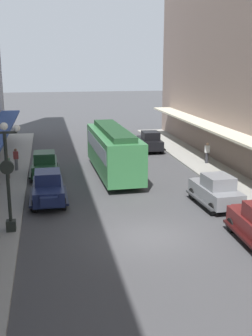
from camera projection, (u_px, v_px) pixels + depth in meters
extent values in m
plane|color=#424244|center=(150.00, 236.00, 19.36)|extent=(200.00, 200.00, 0.00)
cube|color=#19234C|center=(48.00, 191.00, 23.77)|extent=(1.73, 3.91, 0.80)
cube|color=#19234C|center=(48.00, 177.00, 23.82)|extent=(1.45, 1.71, 0.70)
cube|color=#8C9EA8|center=(48.00, 177.00, 23.82)|extent=(1.38, 1.68, 0.42)
cube|color=#19234C|center=(49.00, 202.00, 21.74)|extent=(0.94, 0.37, 0.52)
cube|color=black|center=(65.00, 195.00, 24.03)|extent=(0.26, 3.51, 0.12)
cube|color=black|center=(32.00, 197.00, 23.67)|extent=(0.26, 3.51, 0.12)
cylinder|color=black|center=(64.00, 204.00, 22.73)|extent=(0.22, 0.68, 0.68)
cylinder|color=black|center=(34.00, 206.00, 22.42)|extent=(0.22, 0.68, 0.68)
cylinder|color=black|center=(62.00, 190.00, 25.32)|extent=(0.22, 0.68, 0.68)
cylinder|color=black|center=(35.00, 191.00, 25.01)|extent=(0.22, 0.68, 0.68)
cube|color=#591919|center=(241.00, 210.00, 20.56)|extent=(0.95, 0.40, 0.52)
cube|color=black|center=(240.00, 235.00, 18.47)|extent=(0.37, 3.52, 0.12)
cylinder|color=black|center=(231.00, 225.00, 19.82)|extent=(0.25, 0.69, 0.68)
cube|color=#193D23|center=(45.00, 167.00, 29.31)|extent=(1.74, 3.92, 0.80)
cube|color=#193D23|center=(44.00, 157.00, 28.89)|extent=(1.46, 1.71, 0.70)
cube|color=#8C9EA8|center=(44.00, 157.00, 28.89)|extent=(1.38, 1.68, 0.42)
cube|color=#193D23|center=(45.00, 159.00, 31.33)|extent=(0.94, 0.37, 0.52)
cube|color=black|center=(31.00, 172.00, 29.23)|extent=(0.28, 3.51, 0.12)
cube|color=black|center=(59.00, 170.00, 29.56)|extent=(0.28, 3.51, 0.12)
cylinder|color=black|center=(34.00, 168.00, 30.57)|extent=(0.23, 0.68, 0.68)
cylinder|color=black|center=(56.00, 167.00, 30.85)|extent=(0.23, 0.68, 0.68)
cylinder|color=black|center=(33.00, 178.00, 27.97)|extent=(0.23, 0.68, 0.68)
cylinder|color=black|center=(57.00, 176.00, 28.25)|extent=(0.23, 0.68, 0.68)
cube|color=slate|center=(215.00, 193.00, 23.34)|extent=(1.88, 3.97, 0.80)
cube|color=slate|center=(218.00, 182.00, 22.92)|extent=(1.52, 1.76, 0.70)
cube|color=#8C9EA8|center=(218.00, 182.00, 22.92)|extent=(1.44, 1.73, 0.42)
cube|color=slate|center=(200.00, 182.00, 25.33)|extent=(0.95, 0.40, 0.52)
cube|color=#393A3D|center=(200.00, 200.00, 23.20)|extent=(0.40, 3.52, 0.12)
cube|color=#393A3D|center=(230.00, 197.00, 23.63)|extent=(0.40, 3.52, 0.12)
cylinder|color=black|center=(192.00, 194.00, 24.54)|extent=(0.25, 0.69, 0.68)
cylinder|color=black|center=(218.00, 192.00, 24.91)|extent=(0.25, 0.69, 0.68)
cylinder|color=black|center=(212.00, 209.00, 21.97)|extent=(0.25, 0.69, 0.68)
cylinder|color=black|center=(240.00, 207.00, 22.34)|extent=(0.25, 0.69, 0.68)
cube|color=black|center=(150.00, 143.00, 37.86)|extent=(1.80, 3.94, 0.80)
cube|color=black|center=(150.00, 135.00, 37.44)|extent=(1.48, 1.74, 0.70)
cube|color=#8C9EA8|center=(150.00, 135.00, 37.44)|extent=(1.41, 1.70, 0.42)
cube|color=black|center=(145.00, 138.00, 39.89)|extent=(0.94, 0.38, 0.52)
cube|color=black|center=(140.00, 147.00, 37.79)|extent=(0.33, 3.52, 0.12)
cube|color=black|center=(160.00, 146.00, 38.10)|extent=(0.33, 3.52, 0.12)
cylinder|color=black|center=(138.00, 145.00, 39.14)|extent=(0.24, 0.69, 0.68)
cylinder|color=black|center=(155.00, 144.00, 39.40)|extent=(0.24, 0.69, 0.68)
cylinder|color=black|center=(144.00, 151.00, 36.53)|extent=(0.24, 0.69, 0.68)
cylinder|color=black|center=(162.00, 150.00, 36.79)|extent=(0.24, 0.69, 0.68)
cube|color=#33723F|center=(113.00, 151.00, 29.46)|extent=(2.72, 9.66, 2.70)
cube|color=#1C3F23|center=(113.00, 130.00, 29.08)|extent=(1.70, 8.67, 0.36)
cube|color=#8C9EA8|center=(113.00, 145.00, 29.35)|extent=(2.73, 8.89, 0.95)
cube|color=black|center=(122.00, 183.00, 27.12)|extent=(2.03, 1.25, 0.40)
cube|color=black|center=(107.00, 163.00, 32.57)|extent=(2.03, 1.25, 0.40)
cube|color=black|center=(11.00, 225.00, 19.60)|extent=(0.44, 0.44, 0.50)
cylinder|color=black|center=(8.00, 178.00, 19.02)|extent=(0.16, 0.16, 4.20)
cube|color=black|center=(4.00, 133.00, 18.50)|extent=(1.10, 0.10, 0.10)
sphere|color=white|center=(17.00, 128.00, 18.56)|extent=(0.32, 0.32, 0.32)
sphere|color=white|center=(4.00, 126.00, 18.43)|extent=(0.36, 0.36, 0.36)
cylinder|color=black|center=(7.00, 167.00, 18.89)|extent=(0.64, 0.18, 0.64)
cylinder|color=silver|center=(7.00, 167.00, 18.99)|extent=(0.56, 0.02, 0.56)
cylinder|color=#B21E19|center=(226.00, 184.00, 25.91)|extent=(0.24, 0.24, 0.70)
sphere|color=#B21E19|center=(226.00, 178.00, 25.82)|extent=(0.20, 0.20, 0.20)
cylinder|color=slate|center=(16.00, 165.00, 30.58)|extent=(0.24, 0.24, 0.85)
cube|color=maroon|center=(16.00, 155.00, 30.41)|extent=(0.36, 0.22, 0.56)
sphere|color=brown|center=(15.00, 150.00, 30.31)|extent=(0.22, 0.22, 0.22)
cylinder|color=#4C4238|center=(8.00, 172.00, 28.43)|extent=(0.24, 0.24, 0.85)
cube|color=#4C724C|center=(7.00, 162.00, 28.25)|extent=(0.36, 0.22, 0.56)
sphere|color=#9E7051|center=(7.00, 157.00, 28.15)|extent=(0.22, 0.22, 0.22)
cylinder|color=#2D2D33|center=(207.00, 158.00, 32.74)|extent=(0.24, 0.24, 0.85)
cube|color=white|center=(207.00, 149.00, 32.57)|extent=(0.36, 0.22, 0.56)
sphere|color=tan|center=(207.00, 144.00, 32.47)|extent=(0.22, 0.22, 0.22)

